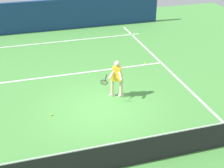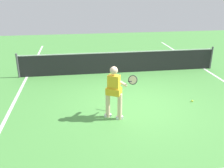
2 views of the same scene
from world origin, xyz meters
The scene contains 5 objects.
ground_plane centered at (0.00, 0.00, 0.00)m, with size 26.30×26.30×0.00m, color #4C9342.
sideline_left_marking centered at (-3.95, 0.00, 0.00)m, with size 0.10×18.23×0.01m, color white.
court_net centered at (0.00, 3.23, 0.48)m, with size 8.58×0.08×1.02m.
tennis_player centered at (-0.85, -0.72, 0.85)m, with size 1.05×0.81×1.55m.
tennis_ball_near centered at (1.85, -0.06, 0.03)m, with size 0.07×0.07×0.07m, color #D1E533.
Camera 2 is at (-1.84, -7.02, 3.54)m, focal length 40.03 mm.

